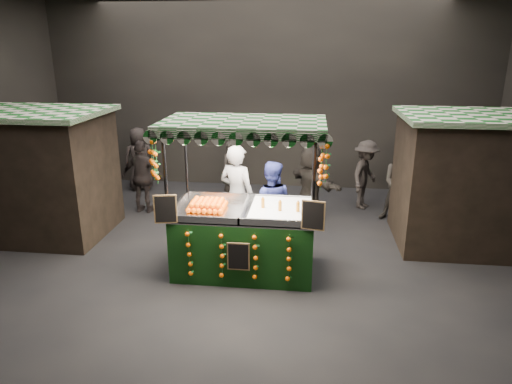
# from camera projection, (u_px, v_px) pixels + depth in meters

# --- Properties ---
(ground) EXTENTS (12.00, 12.00, 0.00)m
(ground) POSITION_uv_depth(u_px,v_px,m) (240.00, 264.00, 8.44)
(ground) COLOR black
(ground) RESTS_ON ground
(market_hall) EXTENTS (12.10, 10.10, 5.05)m
(market_hall) POSITION_uv_depth(u_px,v_px,m) (237.00, 74.00, 7.40)
(market_hall) COLOR black
(market_hall) RESTS_ON ground
(neighbour_stall_left) EXTENTS (3.00, 2.20, 2.60)m
(neighbour_stall_left) POSITION_uv_depth(u_px,v_px,m) (35.00, 173.00, 9.48)
(neighbour_stall_left) COLOR black
(neighbour_stall_left) RESTS_ON ground
(neighbour_stall_right) EXTENTS (3.00, 2.20, 2.60)m
(neighbour_stall_right) POSITION_uv_depth(u_px,v_px,m) (475.00, 181.00, 8.95)
(neighbour_stall_right) COLOR black
(neighbour_stall_right) RESTS_ON ground
(juice_stall) EXTENTS (2.76, 1.62, 2.67)m
(juice_stall) POSITION_uv_depth(u_px,v_px,m) (245.00, 228.00, 7.94)
(juice_stall) COLOR black
(juice_stall) RESTS_ON ground
(vendor_grey) EXTENTS (0.87, 0.74, 2.04)m
(vendor_grey) POSITION_uv_depth(u_px,v_px,m) (237.00, 196.00, 8.98)
(vendor_grey) COLOR gray
(vendor_grey) RESTS_ON ground
(vendor_blue) EXTENTS (0.86, 0.68, 1.74)m
(vendor_blue) POSITION_uv_depth(u_px,v_px,m) (271.00, 205.00, 8.91)
(vendor_blue) COLOR navy
(vendor_blue) RESTS_ON ground
(shopper_0) EXTENTS (0.67, 0.59, 1.54)m
(shopper_0) POSITION_uv_depth(u_px,v_px,m) (233.00, 171.00, 11.63)
(shopper_0) COLOR #2B2723
(shopper_0) RESTS_ON ground
(shopper_1) EXTENTS (0.95, 0.80, 1.77)m
(shopper_1) POSITION_uv_depth(u_px,v_px,m) (401.00, 183.00, 10.27)
(shopper_1) COLOR #2C2824
(shopper_1) RESTS_ON ground
(shopper_2) EXTENTS (1.05, 0.51, 1.73)m
(shopper_2) POSITION_uv_depth(u_px,v_px,m) (143.00, 177.00, 10.81)
(shopper_2) COLOR black
(shopper_2) RESTS_ON ground
(shopper_3) EXTENTS (1.05, 1.25, 1.68)m
(shopper_3) POSITION_uv_depth(u_px,v_px,m) (365.00, 175.00, 11.09)
(shopper_3) COLOR #2B2623
(shopper_3) RESTS_ON ground
(shopper_4) EXTENTS (1.00, 0.87, 1.72)m
(shopper_4) POSITION_uv_depth(u_px,v_px,m) (139.00, 159.00, 12.52)
(shopper_4) COLOR #2A2422
(shopper_4) RESTS_ON ground
(shopper_5) EXTENTS (1.40, 1.60, 1.75)m
(shopper_5) POSITION_uv_depth(u_px,v_px,m) (310.00, 184.00, 10.21)
(shopper_5) COLOR black
(shopper_5) RESTS_ON ground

